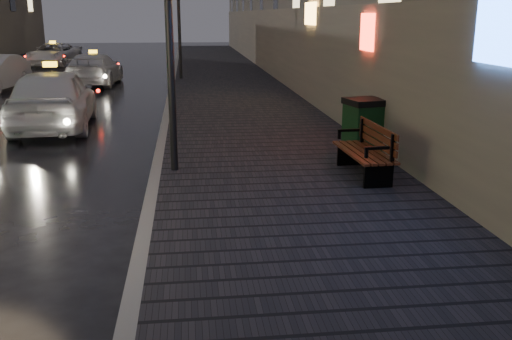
% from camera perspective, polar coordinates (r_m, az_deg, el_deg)
% --- Properties ---
extents(sidewalk, '(4.60, 58.00, 0.15)m').
position_cam_1_polar(sidewalk, '(25.69, -2.89, 8.81)').
color(sidewalk, black).
rests_on(sidewalk, ground).
extents(curb, '(0.20, 58.00, 0.15)m').
position_cam_1_polar(curb, '(25.64, -8.31, 8.65)').
color(curb, slate).
rests_on(curb, ground).
extents(lamp_far, '(0.36, 0.36, 5.28)m').
position_cam_1_polar(lamp_far, '(26.47, -7.77, 16.28)').
color(lamp_far, black).
rests_on(lamp_far, sidewalk).
extents(bench, '(0.70, 1.84, 0.93)m').
position_cam_1_polar(bench, '(10.43, 11.11, 1.94)').
color(bench, black).
rests_on(bench, sidewalk).
extents(trash_bin, '(0.89, 0.89, 1.14)m').
position_cam_1_polar(trash_bin, '(12.20, 10.78, 4.42)').
color(trash_bin, black).
rests_on(trash_bin, sidewalk).
extents(taxi_near, '(2.29, 4.96, 1.64)m').
position_cam_1_polar(taxi_near, '(16.17, -19.62, 6.77)').
color(taxi_near, silver).
rests_on(taxi_near, ground).
extents(taxi_mid, '(2.10, 4.78, 1.36)m').
position_cam_1_polar(taxi_mid, '(25.92, -15.87, 9.66)').
color(taxi_mid, silver).
rests_on(taxi_mid, ground).
extents(taxi_far, '(2.76, 4.95, 1.31)m').
position_cam_1_polar(taxi_far, '(37.00, -19.58, 10.85)').
color(taxi_far, silver).
rests_on(taxi_far, ground).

